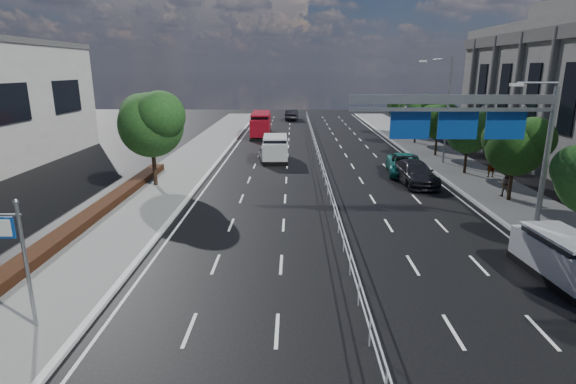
{
  "coord_description": "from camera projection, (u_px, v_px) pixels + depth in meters",
  "views": [
    {
      "loc": [
        -2.31,
        -12.6,
        8.06
      ],
      "look_at": [
        -2.54,
        7.94,
        2.4
      ],
      "focal_mm": 28.0,
      "sensor_mm": 36.0,
      "label": 1
    }
  ],
  "objects": [
    {
      "name": "near_tree_back",
      "position": [
        151.0,
        121.0,
        30.49
      ],
      "size": [
        4.84,
        4.51,
        6.69
      ],
      "color": "black",
      "rests_on": "ground"
    },
    {
      "name": "toilet_sign",
      "position": [
        8.0,
        243.0,
        13.6
      ],
      "size": [
        1.62,
        0.18,
        4.34
      ],
      "color": "gray",
      "rests_on": "ground"
    },
    {
      "name": "far_tree_d",
      "position": [
        517.0,
        143.0,
        27.12
      ],
      "size": [
        3.85,
        3.59,
        5.34
      ],
      "color": "black",
      "rests_on": "ground"
    },
    {
      "name": "far_tree_g",
      "position": [
        418.0,
        110.0,
        48.8
      ],
      "size": [
        3.96,
        3.69,
        5.45
      ],
      "color": "black",
      "rests_on": "ground"
    },
    {
      "name": "streetlight_far",
      "position": [
        445.0,
        104.0,
        37.84
      ],
      "size": [
        2.78,
        2.4,
        9.0
      ],
      "color": "gray",
      "rests_on": "ground"
    },
    {
      "name": "parked_car_dark",
      "position": [
        415.0,
        173.0,
        32.3
      ],
      "size": [
        2.64,
        5.7,
        1.61
      ],
      "primitive_type": "imported",
      "rotation": [
        0.0,
        0.0,
        0.07
      ],
      "color": "black",
      "rests_on": "ground"
    },
    {
      "name": "silver_minivan",
      "position": [
        562.0,
        257.0,
        17.66
      ],
      "size": [
        2.2,
        4.53,
        1.83
      ],
      "rotation": [
        0.0,
        0.0,
        0.08
      ],
      "color": "black",
      "rests_on": "ground"
    },
    {
      "name": "parked_car_teal",
      "position": [
        405.0,
        165.0,
        35.2
      ],
      "size": [
        3.32,
        5.95,
        1.57
      ],
      "primitive_type": "imported",
      "rotation": [
        0.0,
        0.0,
        -0.13
      ],
      "color": "#186E66",
      "rests_on": "ground"
    },
    {
      "name": "overhead_gantry",
      "position": [
        474.0,
        119.0,
        22.4
      ],
      "size": [
        10.24,
        0.38,
        7.45
      ],
      "color": "gray",
      "rests_on": "ground"
    },
    {
      "name": "median_fence",
      "position": [
        322.0,
        166.0,
        35.82
      ],
      "size": [
        0.05,
        85.0,
        1.02
      ],
      "color": "silver",
      "rests_on": "ground"
    },
    {
      "name": "ground",
      "position": [
        365.0,
        331.0,
        14.27
      ],
      "size": [
        160.0,
        160.0,
        0.0
      ],
      "primitive_type": "plane",
      "color": "black",
      "rests_on": "ground"
    },
    {
      "name": "far_tree_f",
      "position": [
        439.0,
        120.0,
        41.64
      ],
      "size": [
        3.52,
        3.28,
        5.02
      ],
      "color": "black",
      "rests_on": "ground"
    },
    {
      "name": "pedestrian_b",
      "position": [
        505.0,
        184.0,
        28.64
      ],
      "size": [
        1.01,
        0.94,
        1.65
      ],
      "primitive_type": "imported",
      "rotation": [
        0.0,
        0.0,
        2.62
      ],
      "color": "gray",
      "rests_on": "sidewalk_far"
    },
    {
      "name": "far_tree_e",
      "position": [
        470.0,
        129.0,
        34.39
      ],
      "size": [
        3.63,
        3.38,
        5.13
      ],
      "color": "black",
      "rests_on": "ground"
    },
    {
      "name": "near_car_silver",
      "position": [
        268.0,
        153.0,
        40.64
      ],
      "size": [
        2.13,
        4.2,
        1.37
      ],
      "primitive_type": "imported",
      "rotation": [
        0.0,
        0.0,
        3.27
      ],
      "color": "#9B9DA1",
      "rests_on": "ground"
    },
    {
      "name": "white_minivan",
      "position": [
        275.0,
        148.0,
        40.53
      ],
      "size": [
        2.36,
        5.18,
        2.22
      ],
      "rotation": [
        0.0,
        0.0,
        0.03
      ],
      "color": "black",
      "rests_on": "ground"
    },
    {
      "name": "hedge_near",
      "position": [
        35.0,
        256.0,
        19.13
      ],
      "size": [
        1.0,
        36.0,
        0.44
      ],
      "primitive_type": "cube",
      "color": "black",
      "rests_on": "sidewalk_near"
    },
    {
      "name": "red_bus",
      "position": [
        261.0,
        124.0,
        55.54
      ],
      "size": [
        2.5,
        9.56,
        2.84
      ],
      "rotation": [
        0.0,
        0.0,
        0.02
      ],
      "color": "black",
      "rests_on": "ground"
    },
    {
      "name": "far_tree_h",
      "position": [
        401.0,
        107.0,
        56.12
      ],
      "size": [
        3.41,
        3.18,
        4.91
      ],
      "color": "black",
      "rests_on": "ground"
    },
    {
      "name": "near_car_dark",
      "position": [
        292.0,
        115.0,
        72.67
      ],
      "size": [
        2.19,
        5.33,
        1.72
      ],
      "primitive_type": "imported",
      "rotation": [
        0.0,
        0.0,
        3.07
      ],
      "color": "black",
      "rests_on": "ground"
    },
    {
      "name": "sidewalk_near",
      "position": [
        6.0,
        327.0,
        14.37
      ],
      "size": [
        5.0,
        140.0,
        0.14
      ],
      "primitive_type": "cube",
      "color": "slate",
      "rests_on": "ground"
    },
    {
      "name": "pedestrian_a",
      "position": [
        491.0,
        165.0,
        33.71
      ],
      "size": [
        0.73,
        0.53,
        1.87
      ],
      "primitive_type": "imported",
      "rotation": [
        0.0,
        0.0,
        3.28
      ],
      "color": "gray",
      "rests_on": "sidewalk_far"
    },
    {
      "name": "kerb_near",
      "position": [
        83.0,
        327.0,
        14.34
      ],
      "size": [
        0.25,
        140.0,
        0.15
      ],
      "primitive_type": "cube",
      "color": "silver",
      "rests_on": "ground"
    }
  ]
}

